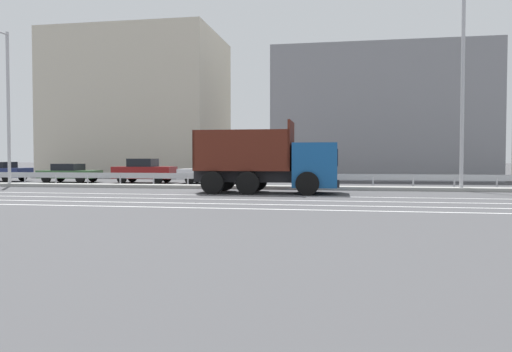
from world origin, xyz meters
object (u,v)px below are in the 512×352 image
object	(u,v)px
street_lamp_0	(6,100)
median_road_sign	(215,163)
parked_car_4	(215,173)
church_tower	(340,121)
parked_car_2	(70,173)
parked_car_3	(144,171)
dump_truck	(283,167)
street_lamp_1	(464,72)

from	to	relation	value
street_lamp_0	median_road_sign	bearing A→B (deg)	0.61
parked_car_4	church_tower	xyz separation A→B (m)	(7.73, 23.08, 4.98)
parked_car_2	parked_car_4	bearing A→B (deg)	89.08
parked_car_2	parked_car_3	world-z (taller)	parked_car_3
church_tower	dump_truck	bearing A→B (deg)	-94.15
dump_truck	median_road_sign	world-z (taller)	dump_truck
median_road_sign	parked_car_3	world-z (taller)	median_road_sign
street_lamp_1	church_tower	world-z (taller)	church_tower
parked_car_3	parked_car_4	distance (m)	4.80
street_lamp_0	street_lamp_1	bearing A→B (deg)	-0.16
street_lamp_0	church_tower	xyz separation A→B (m)	(18.73, 28.44, 0.69)
street_lamp_0	parked_car_2	distance (m)	6.74
median_road_sign	parked_car_3	size ratio (longest dim) A/B	0.65
street_lamp_1	parked_car_2	distance (m)	25.10
church_tower	parked_car_4	bearing A→B (deg)	-108.53
dump_truck	parked_car_4	xyz separation A→B (m)	(-5.47, 8.18, -0.52)
median_road_sign	street_lamp_0	xyz separation A→B (m)	(-12.38, -0.13, 3.61)
parked_car_3	parked_car_4	size ratio (longest dim) A/B	0.88
street_lamp_0	parked_car_4	distance (m)	12.96
street_lamp_0	parked_car_3	xyz separation A→B (m)	(6.20, 5.29, -4.18)
parked_car_2	parked_car_4	world-z (taller)	parked_car_4
median_road_sign	street_lamp_0	world-z (taller)	street_lamp_0
dump_truck	street_lamp_1	distance (m)	10.03
median_road_sign	parked_car_3	bearing A→B (deg)	140.16
parked_car_2	parked_car_3	distance (m)	5.28
street_lamp_0	parked_car_2	bearing A→B (deg)	79.67
parked_car_2	church_tower	distance (m)	29.80
parked_car_2	street_lamp_1	bearing A→B (deg)	75.37
street_lamp_1	median_road_sign	bearing A→B (deg)	179.08
parked_car_3	parked_car_4	xyz separation A→B (m)	(4.80, 0.08, -0.10)
median_road_sign	church_tower	xyz separation A→B (m)	(6.35, 28.31, 4.31)
street_lamp_0	dump_truck	bearing A→B (deg)	-9.69
street_lamp_0	church_tower	size ratio (longest dim) A/B	0.71
street_lamp_0	parked_car_2	size ratio (longest dim) A/B	2.26
street_lamp_1	parked_car_4	bearing A→B (deg)	158.70
street_lamp_0	church_tower	distance (m)	34.07
parked_car_2	street_lamp_0	bearing A→B (deg)	-12.84
parked_car_3	church_tower	world-z (taller)	church_tower
parked_car_3	church_tower	distance (m)	26.78
dump_truck	parked_car_3	distance (m)	13.08
median_road_sign	street_lamp_0	size ratio (longest dim) A/B	0.29
street_lamp_0	church_tower	bearing A→B (deg)	56.63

